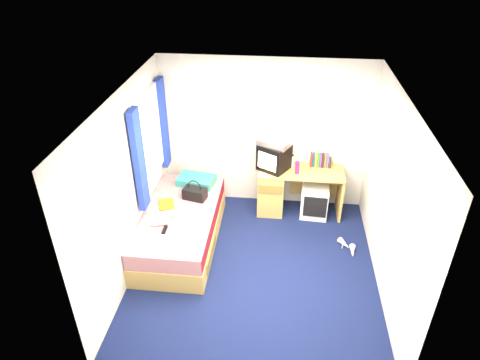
# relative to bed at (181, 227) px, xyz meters

# --- Properties ---
(ground) EXTENTS (3.40, 3.40, 0.00)m
(ground) POSITION_rel_bed_xyz_m (1.10, -0.45, -0.27)
(ground) COLOR #0C1438
(ground) RESTS_ON ground
(room_shell) EXTENTS (3.40, 3.40, 3.40)m
(room_shell) POSITION_rel_bed_xyz_m (1.10, -0.45, 1.18)
(room_shell) COLOR white
(room_shell) RESTS_ON ground
(bed) EXTENTS (1.01, 2.00, 0.54)m
(bed) POSITION_rel_bed_xyz_m (0.00, 0.00, 0.00)
(bed) COLOR tan
(bed) RESTS_ON ground
(pillow) EXTENTS (0.60, 0.44, 0.12)m
(pillow) POSITION_rel_bed_xyz_m (0.10, 0.75, 0.33)
(pillow) COLOR #195BA3
(pillow) RESTS_ON bed
(desk) EXTENTS (1.30, 0.55, 0.75)m
(desk) POSITION_rel_bed_xyz_m (1.42, 0.98, 0.14)
(desk) COLOR tan
(desk) RESTS_ON ground
(storage_cube) EXTENTS (0.44, 0.44, 0.52)m
(storage_cube) POSITION_rel_bed_xyz_m (1.93, 0.90, -0.01)
(storage_cube) COLOR white
(storage_cube) RESTS_ON ground
(crt_tv) EXTENTS (0.55, 0.54, 0.41)m
(crt_tv) POSITION_rel_bed_xyz_m (1.27, 0.98, 0.69)
(crt_tv) COLOR black
(crt_tv) RESTS_ON desk
(vcr) EXTENTS (0.56, 0.50, 0.09)m
(vcr) POSITION_rel_bed_xyz_m (1.27, 0.99, 0.94)
(vcr) COLOR #B9B9BB
(vcr) RESTS_ON crt_tv
(book_row) EXTENTS (0.27, 0.13, 0.20)m
(book_row) POSITION_rel_bed_xyz_m (1.96, 1.15, 0.58)
(book_row) COLOR maroon
(book_row) RESTS_ON desk
(picture_frame) EXTENTS (0.03, 0.12, 0.14)m
(picture_frame) POSITION_rel_bed_xyz_m (2.14, 1.13, 0.55)
(picture_frame) COLOR black
(picture_frame) RESTS_ON desk
(pink_water_bottle) EXTENTS (0.06, 0.06, 0.19)m
(pink_water_bottle) POSITION_rel_bed_xyz_m (1.62, 0.87, 0.58)
(pink_water_bottle) COLOR #D31D6B
(pink_water_bottle) RESTS_ON desk
(aerosol_can) EXTENTS (0.06, 0.06, 0.19)m
(aerosol_can) POSITION_rel_bed_xyz_m (1.55, 1.07, 0.58)
(aerosol_can) COLOR white
(aerosol_can) RESTS_ON desk
(handbag) EXTENTS (0.37, 0.26, 0.31)m
(handbag) POSITION_rel_bed_xyz_m (0.15, 0.35, 0.36)
(handbag) COLOR black
(handbag) RESTS_ON bed
(towel) EXTENTS (0.38, 0.35, 0.10)m
(towel) POSITION_rel_bed_xyz_m (0.12, -0.13, 0.32)
(towel) COLOR white
(towel) RESTS_ON bed
(magazine) EXTENTS (0.29, 0.33, 0.01)m
(magazine) POSITION_rel_bed_xyz_m (-0.23, 0.14, 0.28)
(magazine) COLOR yellow
(magazine) RESTS_ON bed
(water_bottle) EXTENTS (0.21, 0.12, 0.07)m
(water_bottle) POSITION_rel_bed_xyz_m (-0.18, -0.33, 0.31)
(water_bottle) COLOR silver
(water_bottle) RESTS_ON bed
(colour_swatch_fan) EXTENTS (0.20, 0.19, 0.01)m
(colour_swatch_fan) POSITION_rel_bed_xyz_m (0.06, -0.65, 0.28)
(colour_swatch_fan) COLOR #FF9A38
(colour_swatch_fan) RESTS_ON bed
(remote_control) EXTENTS (0.05, 0.16, 0.02)m
(remote_control) POSITION_rel_bed_xyz_m (-0.10, -0.44, 0.28)
(remote_control) COLOR black
(remote_control) RESTS_ON bed
(window_assembly) EXTENTS (0.11, 1.42, 1.40)m
(window_assembly) POSITION_rel_bed_xyz_m (-0.45, 0.45, 1.15)
(window_assembly) COLOR silver
(window_assembly) RESTS_ON room_shell
(white_heels) EXTENTS (0.25, 0.38, 0.09)m
(white_heels) POSITION_rel_bed_xyz_m (2.40, 0.08, -0.23)
(white_heels) COLOR white
(white_heels) RESTS_ON ground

